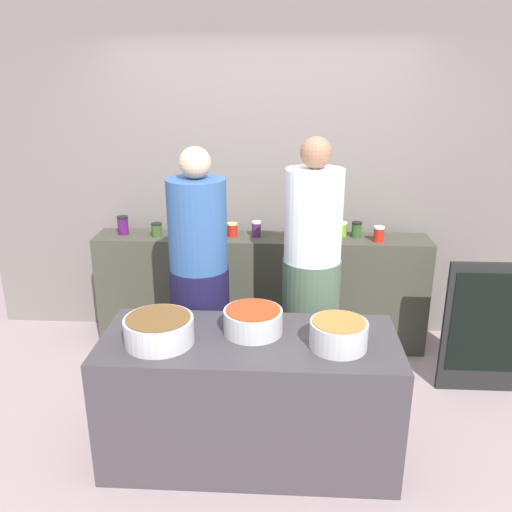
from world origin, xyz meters
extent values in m
plane|color=gray|center=(0.00, 0.00, 0.00)|extent=(12.00, 12.00, 0.00)
cube|color=slate|center=(0.00, 1.45, 1.50)|extent=(4.80, 0.12, 3.00)
cube|color=#3F3E33|center=(0.00, 1.10, 0.48)|extent=(2.70, 0.36, 0.95)
cube|color=#3C373C|center=(0.00, -0.30, 0.39)|extent=(1.70, 0.70, 0.78)
cylinder|color=#4E1553|center=(-1.13, 1.11, 1.02)|extent=(0.09, 0.09, 0.13)
cylinder|color=black|center=(-1.13, 1.11, 1.09)|extent=(0.09, 0.09, 0.02)
cylinder|color=#365022|center=(-0.84, 1.07, 1.00)|extent=(0.08, 0.08, 0.10)
cylinder|color=black|center=(-0.84, 1.07, 1.06)|extent=(0.09, 0.09, 0.01)
cylinder|color=#285F34|center=(-0.65, 1.12, 1.00)|extent=(0.07, 0.07, 0.11)
cylinder|color=silver|center=(-0.65, 1.12, 1.06)|extent=(0.07, 0.07, 0.01)
cylinder|color=#244438|center=(-0.35, 1.05, 1.00)|extent=(0.07, 0.07, 0.09)
cylinder|color=silver|center=(-0.35, 1.05, 1.05)|extent=(0.08, 0.08, 0.01)
cylinder|color=red|center=(-0.23, 1.10, 1.00)|extent=(0.08, 0.08, 0.10)
cylinder|color=#D6C666|center=(-0.23, 1.10, 1.05)|extent=(0.08, 0.08, 0.01)
cylinder|color=#4B2157|center=(-0.04, 1.10, 1.01)|extent=(0.07, 0.07, 0.11)
cylinder|color=silver|center=(-0.04, 1.10, 1.07)|extent=(0.07, 0.07, 0.01)
cylinder|color=orange|center=(0.26, 1.11, 1.01)|extent=(0.07, 0.07, 0.12)
cylinder|color=black|center=(0.26, 1.11, 1.08)|extent=(0.08, 0.08, 0.01)
cylinder|color=#A91E1C|center=(0.48, 1.12, 1.01)|extent=(0.07, 0.07, 0.12)
cylinder|color=#D6C666|center=(0.48, 1.12, 1.08)|extent=(0.07, 0.07, 0.01)
cylinder|color=olive|center=(0.65, 1.15, 1.00)|extent=(0.08, 0.08, 0.11)
cylinder|color=silver|center=(0.65, 1.15, 1.06)|extent=(0.08, 0.08, 0.01)
cylinder|color=#305023|center=(0.76, 1.14, 1.01)|extent=(0.08, 0.08, 0.11)
cylinder|color=black|center=(0.76, 1.14, 1.07)|extent=(0.08, 0.08, 0.01)
cylinder|color=red|center=(0.92, 1.03, 1.00)|extent=(0.08, 0.08, 0.11)
cylinder|color=silver|center=(0.92, 1.03, 1.07)|extent=(0.08, 0.08, 0.01)
cylinder|color=#B7B7BC|center=(-0.50, -0.38, 0.86)|extent=(0.39, 0.39, 0.15)
cylinder|color=brown|center=(-0.50, -0.38, 0.93)|extent=(0.36, 0.36, 0.00)
cylinder|color=#B7B7BC|center=(0.02, -0.22, 0.85)|extent=(0.34, 0.34, 0.14)
cylinder|color=#963919|center=(0.02, -0.22, 0.92)|extent=(0.31, 0.31, 0.00)
cylinder|color=#B7B7BC|center=(0.49, -0.37, 0.86)|extent=(0.32, 0.32, 0.15)
cylinder|color=#BD6C33|center=(0.49, -0.37, 0.94)|extent=(0.29, 0.29, 0.00)
cylinder|color=#181436|center=(-0.38, 0.29, 0.49)|extent=(0.40, 0.40, 0.98)
cylinder|color=#2F548D|center=(-0.38, 0.29, 1.28)|extent=(0.38, 0.38, 0.60)
sphere|color=#D8A884|center=(-0.38, 0.29, 1.68)|extent=(0.20, 0.20, 0.20)
cylinder|color=#495D49|center=(0.38, 0.42, 0.50)|extent=(0.40, 0.40, 1.01)
cylinder|color=white|center=(0.38, 0.42, 1.32)|extent=(0.38, 0.38, 0.62)
sphere|color=#8C6047|center=(0.38, 0.42, 1.73)|extent=(0.20, 0.20, 0.20)
cube|color=black|center=(1.60, 0.47, 0.49)|extent=(0.57, 0.04, 0.99)
cube|color=black|center=(1.60, 0.45, 0.54)|extent=(0.48, 0.01, 0.75)
camera|label=1|loc=(0.19, -2.99, 2.22)|focal=37.28mm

